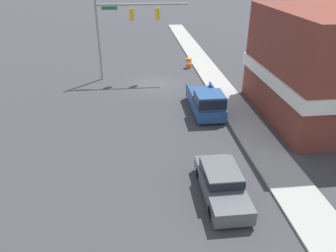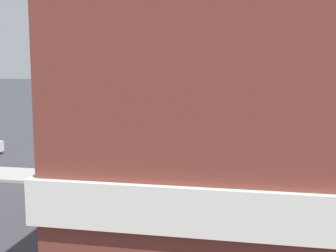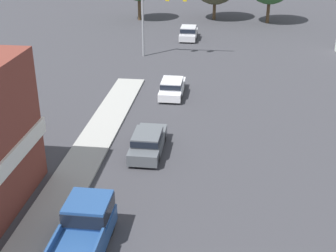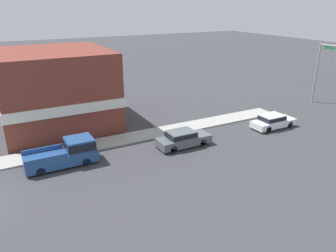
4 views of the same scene
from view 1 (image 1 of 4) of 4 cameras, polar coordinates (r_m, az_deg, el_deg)
ground_plane at (r=31.05m, az=-2.08°, el=7.29°), size 200.00×200.00×0.00m
sidewalk_curb at (r=31.92m, az=8.26°, el=7.72°), size 2.40×60.00×0.14m
near_signal_assembly at (r=31.62m, az=-7.42°, el=17.57°), size 8.38×0.49×7.38m
car_lead at (r=16.49m, az=9.28°, el=-9.59°), size 1.84×4.78×1.45m
pickup_truck_parked at (r=24.76m, az=6.72°, el=4.23°), size 2.07×5.41×1.98m
construction_barrel at (r=35.90m, az=3.62°, el=10.89°), size 0.62×0.62×1.03m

